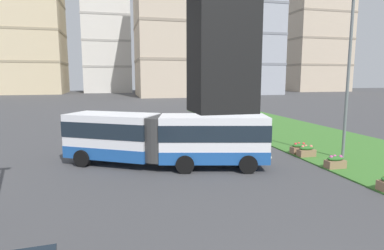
% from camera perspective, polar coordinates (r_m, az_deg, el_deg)
% --- Properties ---
extents(articulated_bus, '(11.75, 6.68, 3.00)m').
position_cam_1_polar(articulated_bus, '(18.77, -4.81, -2.27)').
color(articulated_bus, white).
rests_on(articulated_bus, ground).
extents(flower_planter_3, '(1.10, 0.56, 0.74)m').
position_cam_1_polar(flower_planter_3, '(19.91, 24.04, -5.98)').
color(flower_planter_3, '#937051').
rests_on(flower_planter_3, grass_median).
extents(flower_planter_4, '(1.10, 0.56, 0.74)m').
position_cam_1_polar(flower_planter_4, '(22.10, 19.61, -4.36)').
color(flower_planter_4, '#937051').
rests_on(flower_planter_4, grass_median).
extents(flower_planter_5, '(1.10, 0.56, 0.74)m').
position_cam_1_polar(flower_planter_5, '(22.78, 18.45, -3.93)').
color(flower_planter_5, '#937051').
rests_on(flower_planter_5, grass_median).
extents(traffic_light_far_right, '(4.48, 0.28, 6.29)m').
position_cam_1_polar(traffic_light_far_right, '(28.39, 7.22, 6.77)').
color(traffic_light_far_right, '#474C51').
rests_on(traffic_light_far_right, ground).
extents(streetlight_median, '(0.70, 0.28, 9.88)m').
position_cam_1_polar(streetlight_median, '(21.90, 25.98, 8.27)').
color(streetlight_median, slate).
rests_on(streetlight_median, ground).
extents(apartment_tower_west, '(22.05, 19.81, 37.86)m').
position_cam_1_polar(apartment_tower_west, '(117.95, -27.33, 14.23)').
color(apartment_tower_west, beige).
rests_on(apartment_tower_west, ground).
extents(apartment_tower_westcentre, '(15.83, 15.38, 50.25)m').
position_cam_1_polar(apartment_tower_westcentre, '(119.79, -15.01, 17.76)').
color(apartment_tower_westcentre, silver).
rests_on(apartment_tower_westcentre, ground).
extents(apartment_tower_centre, '(15.56, 19.76, 37.40)m').
position_cam_1_polar(apartment_tower_centre, '(91.74, -4.85, 16.91)').
color(apartment_tower_centre, '#C6B299').
rests_on(apartment_tower_centre, ground).
extents(apartment_tower_eastcentre, '(20.46, 17.35, 43.48)m').
position_cam_1_polar(apartment_tower_eastcentre, '(104.87, 9.18, 17.44)').
color(apartment_tower_eastcentre, '#9EA3AD').
rests_on(apartment_tower_eastcentre, ground).
extents(apartment_tower_east, '(21.78, 14.42, 46.57)m').
position_cam_1_polar(apartment_tower_east, '(133.03, 21.46, 15.71)').
color(apartment_tower_east, '#C6B299').
rests_on(apartment_tower_east, ground).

